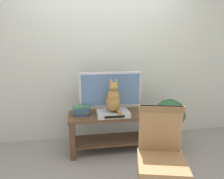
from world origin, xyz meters
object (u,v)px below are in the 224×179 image
at_px(tv_stand, 111,125).
at_px(cat, 113,99).
at_px(book_stack, 81,110).
at_px(tv, 111,91).
at_px(media_box, 113,113).
at_px(potted_plant, 169,120).
at_px(wooden_chair, 161,149).

relative_size(tv_stand, cat, 2.62).
bearing_deg(book_stack, tv, 10.05).
relative_size(media_box, potted_plant, 0.58).
bearing_deg(cat, potted_plant, -2.07).
height_order(media_box, wooden_chair, wooden_chair).
xyz_separation_m(cat, potted_plant, (0.80, -0.03, -0.33)).
height_order(media_box, potted_plant, potted_plant).
bearing_deg(tv, potted_plant, -14.83).
relative_size(tv_stand, potted_plant, 1.58).
xyz_separation_m(media_box, potted_plant, (0.80, -0.04, -0.13)).
bearing_deg(cat, book_stack, 165.49).
bearing_deg(potted_plant, tv_stand, 170.23).
bearing_deg(tv_stand, potted_plant, -9.77).
bearing_deg(wooden_chair, tv, 104.80).
xyz_separation_m(tv, potted_plant, (0.80, -0.21, -0.40)).
bearing_deg(potted_plant, media_box, 176.83).
bearing_deg(tv_stand, tv, 89.98).
xyz_separation_m(book_stack, potted_plant, (1.22, -0.14, -0.16)).
bearing_deg(wooden_chair, cat, 107.18).
bearing_deg(media_box, cat, -85.97).
bearing_deg(tv_stand, wooden_chair, -74.21).
height_order(tv, media_box, tv).
relative_size(tv_stand, tv, 1.37).
bearing_deg(book_stack, media_box, -12.58).
distance_m(tv_stand, tv, 0.48).
height_order(tv_stand, cat, cat).
relative_size(media_box, book_stack, 1.76).
height_order(tv, cat, tv).
distance_m(cat, wooden_chair, 1.03).
relative_size(media_box, wooden_chair, 0.47).
distance_m(tv, wooden_chair, 1.22).
relative_size(tv, book_stack, 3.52).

